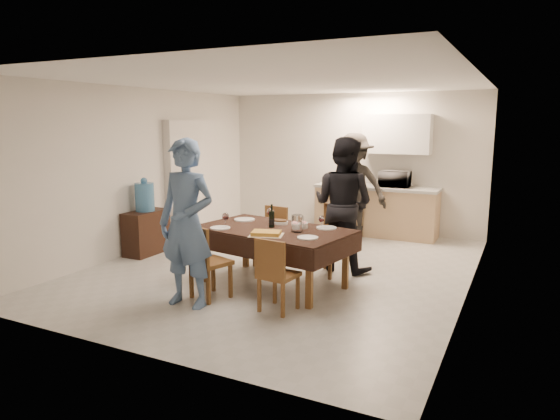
{
  "coord_description": "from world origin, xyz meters",
  "views": [
    {
      "loc": [
        3.04,
        -6.2,
        2.07
      ],
      "look_at": [
        0.11,
        -0.3,
        0.9
      ],
      "focal_mm": 32.0,
      "sensor_mm": 36.0,
      "label": 1
    }
  ],
  "objects_px": {
    "water_pitcher": "(297,223)",
    "microwave": "(395,179)",
    "person_kitchen": "(353,186)",
    "person_far": "(343,204)",
    "console": "(146,232)",
    "dining_table": "(273,231)",
    "wine_bottle": "(272,216)",
    "savoury_tart": "(266,233)",
    "person_near": "(187,223)",
    "water_jug": "(145,197)"
  },
  "relations": [
    {
      "from": "dining_table",
      "to": "person_far",
      "type": "bearing_deg",
      "value": 72.03
    },
    {
      "from": "dining_table",
      "to": "person_near",
      "type": "height_order",
      "value": "person_near"
    },
    {
      "from": "savoury_tart",
      "to": "person_far",
      "type": "height_order",
      "value": "person_far"
    },
    {
      "from": "wine_bottle",
      "to": "person_far",
      "type": "xyz_separation_m",
      "value": [
        0.6,
        1.0,
        0.04
      ]
    },
    {
      "from": "person_kitchen",
      "to": "person_far",
      "type": "bearing_deg",
      "value": -76.01
    },
    {
      "from": "water_jug",
      "to": "person_far",
      "type": "height_order",
      "value": "person_far"
    },
    {
      "from": "water_pitcher",
      "to": "person_kitchen",
      "type": "height_order",
      "value": "person_kitchen"
    },
    {
      "from": "water_pitcher",
      "to": "microwave",
      "type": "xyz_separation_m",
      "value": [
        0.35,
        3.46,
        0.21
      ]
    },
    {
      "from": "console",
      "to": "water_jug",
      "type": "distance_m",
      "value": 0.57
    },
    {
      "from": "dining_table",
      "to": "person_near",
      "type": "bearing_deg",
      "value": -107.97
    },
    {
      "from": "water_jug",
      "to": "microwave",
      "type": "xyz_separation_m",
      "value": [
        3.21,
        2.93,
        0.15
      ]
    },
    {
      "from": "water_pitcher",
      "to": "savoury_tart",
      "type": "height_order",
      "value": "water_pitcher"
    },
    {
      "from": "water_jug",
      "to": "person_kitchen",
      "type": "xyz_separation_m",
      "value": [
        2.58,
        2.48,
        0.03
      ]
    },
    {
      "from": "wine_bottle",
      "to": "savoury_tart",
      "type": "bearing_deg",
      "value": -70.77
    },
    {
      "from": "water_jug",
      "to": "person_kitchen",
      "type": "distance_m",
      "value": 3.58
    },
    {
      "from": "person_near",
      "to": "person_far",
      "type": "distance_m",
      "value": 2.37
    },
    {
      "from": "dining_table",
      "to": "savoury_tart",
      "type": "height_order",
      "value": "savoury_tart"
    },
    {
      "from": "microwave",
      "to": "person_near",
      "type": "relative_size",
      "value": 0.27
    },
    {
      "from": "wine_bottle",
      "to": "water_pitcher",
      "type": "relative_size",
      "value": 1.41
    },
    {
      "from": "person_far",
      "to": "person_kitchen",
      "type": "relative_size",
      "value": 1.0
    },
    {
      "from": "console",
      "to": "wine_bottle",
      "type": "height_order",
      "value": "wine_bottle"
    },
    {
      "from": "water_jug",
      "to": "person_near",
      "type": "xyz_separation_m",
      "value": [
        1.96,
        -1.53,
        0.04
      ]
    },
    {
      "from": "water_pitcher",
      "to": "savoury_tart",
      "type": "distance_m",
      "value": 0.42
    },
    {
      "from": "microwave",
      "to": "person_near",
      "type": "distance_m",
      "value": 4.63
    },
    {
      "from": "console",
      "to": "microwave",
      "type": "height_order",
      "value": "microwave"
    },
    {
      "from": "dining_table",
      "to": "wine_bottle",
      "type": "distance_m",
      "value": 0.2
    },
    {
      "from": "microwave",
      "to": "person_far",
      "type": "xyz_separation_m",
      "value": [
        -0.15,
        -2.36,
        -0.12
      ]
    },
    {
      "from": "savoury_tart",
      "to": "person_far",
      "type": "relative_size",
      "value": 0.21
    },
    {
      "from": "wine_bottle",
      "to": "person_kitchen",
      "type": "distance_m",
      "value": 2.92
    },
    {
      "from": "dining_table",
      "to": "console",
      "type": "xyz_separation_m",
      "value": [
        -2.51,
        0.48,
        -0.37
      ]
    },
    {
      "from": "water_pitcher",
      "to": "microwave",
      "type": "height_order",
      "value": "microwave"
    },
    {
      "from": "water_jug",
      "to": "microwave",
      "type": "bearing_deg",
      "value": 42.39
    },
    {
      "from": "water_jug",
      "to": "person_kitchen",
      "type": "relative_size",
      "value": 0.24
    },
    {
      "from": "console",
      "to": "water_pitcher",
      "type": "height_order",
      "value": "water_pitcher"
    },
    {
      "from": "wine_bottle",
      "to": "water_jug",
      "type": "bearing_deg",
      "value": 170.0
    },
    {
      "from": "water_jug",
      "to": "wine_bottle",
      "type": "xyz_separation_m",
      "value": [
        2.46,
        -0.43,
        -0.02
      ]
    },
    {
      "from": "wine_bottle",
      "to": "savoury_tart",
      "type": "height_order",
      "value": "wine_bottle"
    },
    {
      "from": "console",
      "to": "person_kitchen",
      "type": "bearing_deg",
      "value": 43.81
    },
    {
      "from": "dining_table",
      "to": "water_jug",
      "type": "bearing_deg",
      "value": 178.77
    },
    {
      "from": "wine_bottle",
      "to": "savoury_tart",
      "type": "relative_size",
      "value": 0.76
    },
    {
      "from": "savoury_tart",
      "to": "person_far",
      "type": "distance_m",
      "value": 1.51
    },
    {
      "from": "water_jug",
      "to": "person_far",
      "type": "distance_m",
      "value": 3.11
    },
    {
      "from": "water_jug",
      "to": "wine_bottle",
      "type": "height_order",
      "value": "water_jug"
    },
    {
      "from": "microwave",
      "to": "person_near",
      "type": "xyz_separation_m",
      "value": [
        -1.25,
        -4.46,
        -0.11
      ]
    },
    {
      "from": "person_near",
      "to": "person_kitchen",
      "type": "distance_m",
      "value": 4.06
    },
    {
      "from": "microwave",
      "to": "water_jug",
      "type": "bearing_deg",
      "value": 42.39
    },
    {
      "from": "microwave",
      "to": "person_far",
      "type": "distance_m",
      "value": 2.37
    },
    {
      "from": "savoury_tart",
      "to": "person_kitchen",
      "type": "distance_m",
      "value": 3.35
    },
    {
      "from": "water_jug",
      "to": "water_pitcher",
      "type": "height_order",
      "value": "water_jug"
    },
    {
      "from": "person_far",
      "to": "microwave",
      "type": "bearing_deg",
      "value": -83.97
    }
  ]
}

